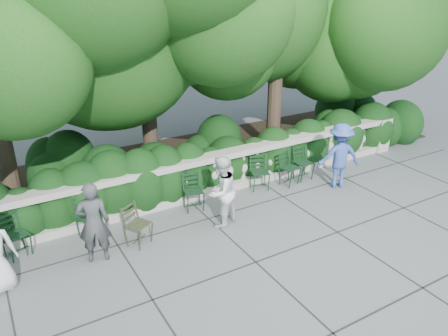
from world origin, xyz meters
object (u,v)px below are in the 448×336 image
chair_e (306,181)px  person_casual_man (221,191)px  chair_f (293,186)px  chair_b (95,238)px  person_older_blue (339,156)px  chair_weathered (146,246)px  chair_d (196,212)px  person_woman_grey (93,222)px  chair_a (23,258)px  chair_c (261,192)px

chair_e → person_casual_man: size_ratio=0.55×
chair_f → person_casual_man: bearing=179.9°
chair_b → person_older_blue: size_ratio=0.52×
chair_weathered → chair_b: bearing=104.6°
chair_e → chair_f: bearing=-172.4°
chair_d → person_woman_grey: size_ratio=0.54×
chair_a → chair_c: bearing=-19.4°
chair_e → person_woman_grey: (-5.47, -0.66, 0.78)m
chair_e → chair_a: bearing=179.0°
chair_d → chair_f: 2.69m
chair_weathered → chair_d: bearing=-4.6°
chair_b → chair_d: bearing=-16.4°
chair_f → person_older_blue: bearing=-45.6°
chair_e → person_woman_grey: size_ratio=0.54×
chair_weathered → chair_f: bearing=-21.4°
chair_b → person_woman_grey: size_ratio=0.54×
chair_a → chair_b: same height
chair_f → person_casual_man: 2.65m
chair_d → person_woman_grey: bearing=-153.8°
person_woman_grey → person_casual_man: bearing=-167.1°
chair_c → chair_b: bearing=-160.5°
chair_a → chair_e: bearing=-20.2°
chair_f → chair_d: bearing=163.8°
chair_c → chair_e: same height
chair_f → person_woman_grey: (-5.01, -0.59, 0.78)m
chair_a → chair_f: size_ratio=1.00×
person_older_blue → chair_d: bearing=11.8°
chair_d → person_woman_grey: (-2.33, -0.64, 0.78)m
chair_b → chair_a: bearing=166.8°
chair_f → chair_weathered: 4.16m
chair_a → person_woman_grey: size_ratio=0.54×
chair_e → person_woman_grey: bearing=-173.6°
chair_e → person_casual_man: 3.09m
chair_b → chair_d: 2.20m
chair_d → chair_f: same height
chair_c → chair_f: (0.88, -0.15, 0.00)m
chair_a → chair_weathered: 2.23m
chair_c → person_casual_man: bearing=-133.4°
chair_a → chair_c: size_ratio=1.00×
chair_f → chair_a: bearing=163.6°
person_older_blue → person_woman_grey: bearing=21.6°
chair_b → chair_d: same height
chair_e → person_older_blue: person_older_blue is taller
chair_b → chair_f: size_ratio=1.00×
person_older_blue → person_casual_man: bearing=23.1°
chair_c → chair_f: size_ratio=1.00×
person_older_blue → chair_f: bearing=-9.4°
chair_d → chair_f: bearing=10.0°
chair_a → person_casual_man: size_ratio=0.55×
person_older_blue → chair_b: bearing=14.3°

